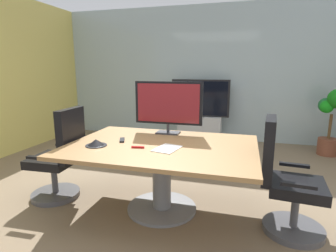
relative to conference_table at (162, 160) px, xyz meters
name	(u,v)px	position (x,y,z in m)	size (l,w,h in m)	color
ground_plane	(157,200)	(-0.12, 0.19, -0.57)	(7.29, 7.29, 0.00)	#7A664C
wall_back_glass_partition	(201,74)	(-0.12, 3.32, 0.84)	(6.29, 0.10, 2.83)	#9EB2B7
conference_table	(162,160)	(0.00, 0.00, 0.00)	(1.96, 1.39, 0.74)	olive
office_chair_left	(60,161)	(-1.23, -0.06, -0.12)	(0.61, 0.58, 1.09)	#4C4C51
office_chair_right	(286,185)	(1.23, -0.06, -0.12)	(0.61, 0.59, 1.09)	#4C4C51
tv_monitor	(168,104)	(-0.07, 0.52, 0.53)	(0.84, 0.18, 0.64)	#333338
wall_display_unit	(200,121)	(-0.07, 2.97, -0.13)	(1.20, 0.36, 1.31)	#B7BABC
potted_plant	(333,114)	(2.33, 2.68, 0.17)	(0.50, 0.53, 1.19)	brown
conference_phone	(96,143)	(-0.64, -0.23, 0.20)	(0.22, 0.22, 0.07)	black
remote_control	(122,140)	(-0.47, 0.03, 0.18)	(0.05, 0.17, 0.02)	black
whiteboard_marker	(138,147)	(-0.19, -0.19, 0.18)	(0.13, 0.02, 0.02)	red
paper_notepad	(167,149)	(0.10, -0.14, 0.17)	(0.21, 0.30, 0.01)	white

